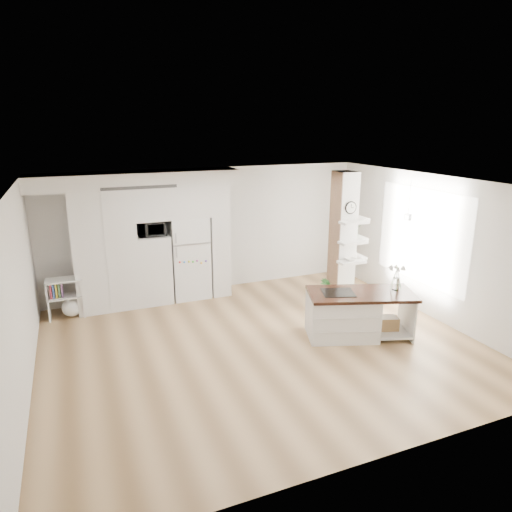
{
  "coord_description": "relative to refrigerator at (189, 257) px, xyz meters",
  "views": [
    {
      "loc": [
        -2.72,
        -6.41,
        3.57
      ],
      "look_at": [
        0.28,
        0.9,
        1.29
      ],
      "focal_mm": 32.0,
      "sensor_mm": 36.0,
      "label": 1
    }
  ],
  "objects": [
    {
      "name": "shelf_plant",
      "position": [
        3.15,
        -1.38,
        0.65
      ],
      "size": [
        0.27,
        0.23,
        0.3
      ],
      "primitive_type": "imported",
      "color": "#2D6F2C",
      "rests_on": "column"
    },
    {
      "name": "cabinet_wall",
      "position": [
        -0.92,
        -0.01,
        0.63
      ],
      "size": [
        4.0,
        0.71,
        2.7
      ],
      "color": "white",
      "rests_on": "floor"
    },
    {
      "name": "bookshelf",
      "position": [
        -2.44,
        -0.18,
        -0.54
      ],
      "size": [
        0.65,
        0.38,
        0.77
      ],
      "rotation": [
        0.0,
        0.0,
        -0.01
      ],
      "color": "white",
      "rests_on": "floor"
    },
    {
      "name": "floor_plant_a",
      "position": [
        2.97,
        -1.97,
        -0.62
      ],
      "size": [
        0.3,
        0.24,
        0.52
      ],
      "primitive_type": "imported",
      "rotation": [
        0.0,
        0.0,
        0.05
      ],
      "color": "#2D6F2C",
      "rests_on": "floor"
    },
    {
      "name": "kitchen_island",
      "position": [
        2.07,
        -2.94,
        -0.45
      ],
      "size": [
        1.97,
        1.39,
        1.38
      ],
      "rotation": [
        0.0,
        0.0,
        -0.33
      ],
      "color": "white",
      "rests_on": "floor"
    },
    {
      "name": "decor_bowl",
      "position": [
        2.82,
        -1.78,
        0.13
      ],
      "size": [
        0.22,
        0.22,
        0.05
      ],
      "primitive_type": "imported",
      "color": "white",
      "rests_on": "column"
    },
    {
      "name": "floor_plant_b",
      "position": [
        2.51,
        -1.42,
        -0.63
      ],
      "size": [
        0.34,
        0.34,
        0.5
      ],
      "primitive_type": "imported",
      "rotation": [
        0.0,
        0.0,
        0.24
      ],
      "color": "#2D6F2C",
      "rests_on": "floor"
    },
    {
      "name": "room",
      "position": [
        0.53,
        -2.68,
        0.98
      ],
      "size": [
        7.04,
        6.04,
        2.72
      ],
      "color": "white",
      "rests_on": "ground"
    },
    {
      "name": "floor",
      "position": [
        0.53,
        -2.68,
        -0.88
      ],
      "size": [
        7.0,
        6.0,
        0.01
      ],
      "primitive_type": "cube",
      "color": "tan",
      "rests_on": "ground"
    },
    {
      "name": "pendant_light",
      "position": [
        2.23,
        -2.53,
        1.24
      ],
      "size": [
        0.12,
        0.12,
        0.1
      ],
      "primitive_type": "cylinder",
      "color": "white",
      "rests_on": "room"
    },
    {
      "name": "microwave",
      "position": [
        -0.75,
        -0.06,
        0.69
      ],
      "size": [
        0.54,
        0.37,
        0.3
      ],
      "primitive_type": "imported",
      "color": "#2D2D2D",
      "rests_on": "cabinet_wall"
    },
    {
      "name": "refrigerator",
      "position": [
        0.0,
        0.0,
        0.0
      ],
      "size": [
        0.78,
        0.69,
        1.75
      ],
      "color": "white",
      "rests_on": "floor"
    },
    {
      "name": "window",
      "position": [
        4.0,
        -2.38,
        0.62
      ],
      "size": [
        0.0,
        2.4,
        2.4
      ],
      "primitive_type": "plane",
      "rotation": [
        1.57,
        0.0,
        -1.57
      ],
      "color": "white",
      "rests_on": "room"
    },
    {
      "name": "column",
      "position": [
        2.9,
        -1.55,
        0.48
      ],
      "size": [
        0.69,
        0.9,
        2.7
      ],
      "color": "silver",
      "rests_on": "floor"
    }
  ]
}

